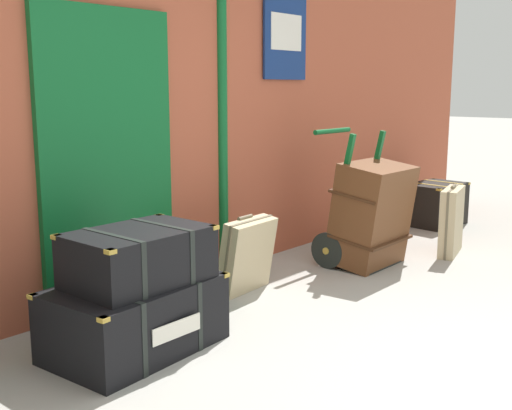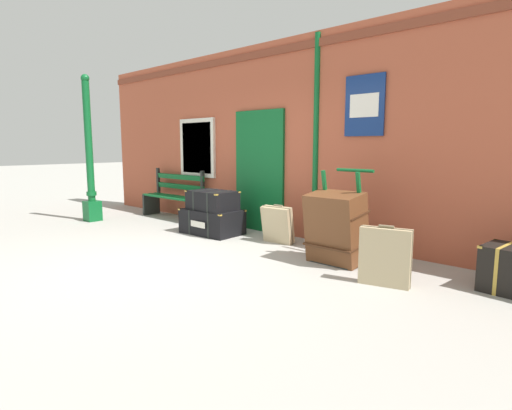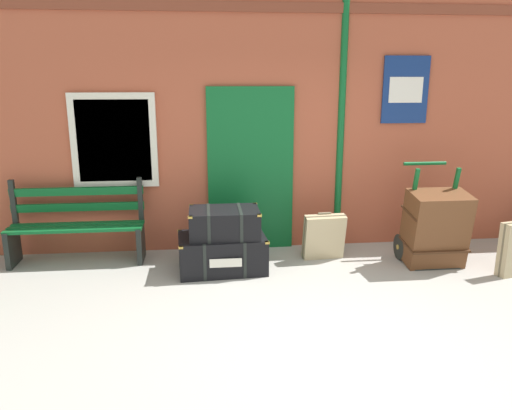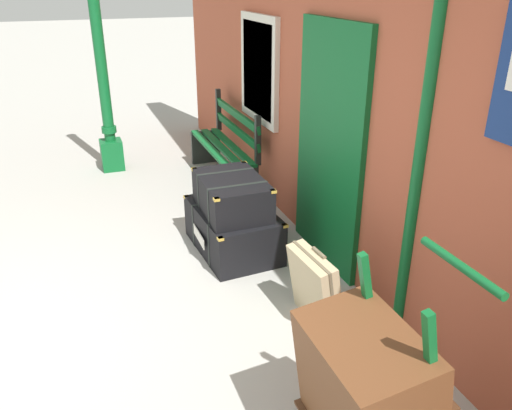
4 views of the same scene
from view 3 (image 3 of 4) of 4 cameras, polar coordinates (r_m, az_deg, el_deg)
The scene contains 8 objects.
ground_plane at distance 4.57m, azimuth 8.90°, elevation -14.71°, with size 60.00×60.00×0.00m, color #A3A099.
brick_facade at distance 6.55m, azimuth 3.46°, elevation 9.09°, with size 10.40×0.35×3.20m.
platform_bench at distance 6.45m, azimuth -19.82°, elevation -2.30°, with size 1.60×0.43×1.01m.
steamer_trunk_base at distance 5.88m, azimuth -3.91°, elevation -5.47°, with size 1.05×0.71×0.43m.
steamer_trunk_middle at distance 5.75m, azimuth -3.65°, elevation -2.04°, with size 0.81×0.55×0.33m.
porters_trolley at distance 6.50m, azimuth 19.06°, elevation -3.73°, with size 0.71×0.61×1.20m.
large_brown_trunk at distance 6.29m, azimuth 19.87°, elevation -2.53°, with size 0.70×0.56×0.93m.
suitcase_tan at distance 6.23m, azimuth 7.79°, elevation -3.62°, with size 0.52×0.27×0.60m.
Camera 3 is at (-1.09, -3.84, 2.22)m, focal length 34.90 mm.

